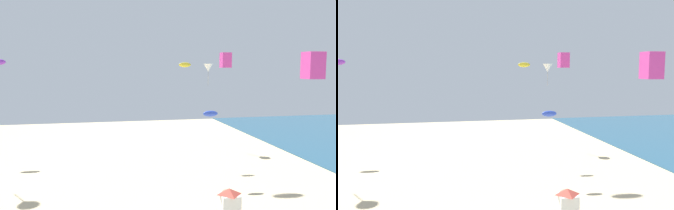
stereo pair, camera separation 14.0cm
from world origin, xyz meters
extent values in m
cube|color=white|center=(7.28, 17.75, 1.70)|extent=(1.10, 1.10, 1.00)
pyramid|color=#D14C3D|center=(7.28, 17.75, 2.38)|extent=(1.10, 1.10, 0.35)
cube|color=#DB3D9E|center=(6.54, 16.76, 9.89)|extent=(0.50, 0.50, 0.79)
ellipsoid|color=yellow|center=(8.77, 34.03, 9.75)|extent=(1.26, 0.35, 0.49)
cone|color=white|center=(13.02, 39.37, 9.43)|extent=(1.16, 1.16, 0.95)
cylinder|color=#A4A4A4|center=(13.02, 39.37, 8.11)|extent=(0.06, 0.06, 1.69)
cube|color=#DB3D9E|center=(13.00, 18.73, 9.63)|extent=(1.06, 1.06, 1.66)
ellipsoid|color=blue|center=(9.15, 26.86, 5.65)|extent=(1.28, 0.35, 0.50)
camera|label=1|loc=(-0.09, -0.57, 9.54)|focal=37.15mm
camera|label=2|loc=(0.05, -0.59, 9.54)|focal=37.15mm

